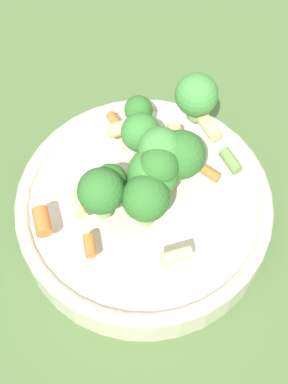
# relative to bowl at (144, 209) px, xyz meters

# --- Properties ---
(ground_plane) EXTENTS (3.00, 3.00, 0.00)m
(ground_plane) POSITION_rel_bowl_xyz_m (0.00, 0.00, -0.03)
(ground_plane) COLOR #4C6B38
(bowl) EXTENTS (0.25, 0.25, 0.05)m
(bowl) POSITION_rel_bowl_xyz_m (0.00, 0.00, 0.00)
(bowl) COLOR beige
(bowl) RESTS_ON ground_plane
(pasta_salad) EXTENTS (0.20, 0.18, 0.08)m
(pasta_salad) POSITION_rel_bowl_xyz_m (0.01, 0.02, 0.07)
(pasta_salad) COLOR #8CB766
(pasta_salad) RESTS_ON bowl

